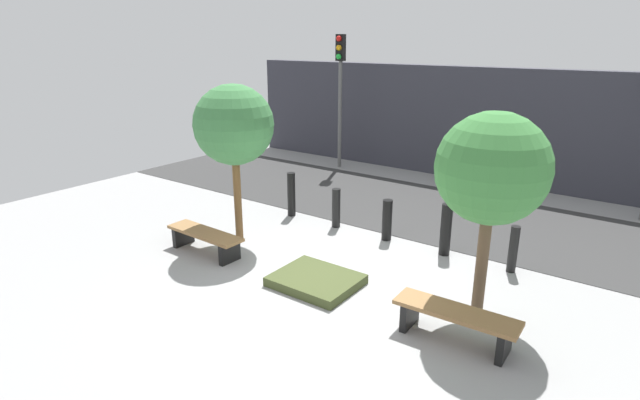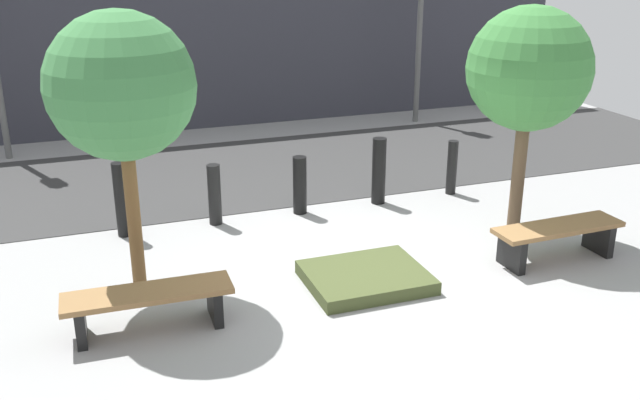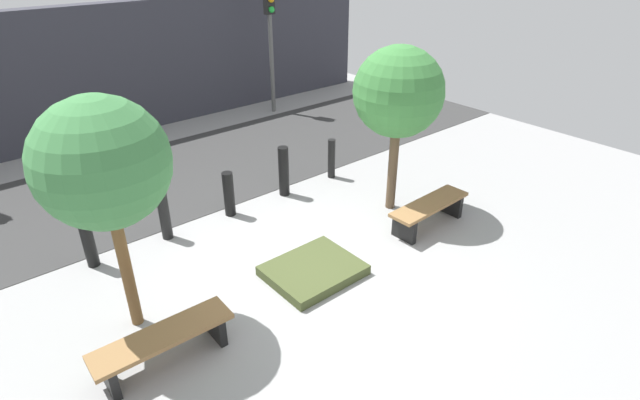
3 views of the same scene
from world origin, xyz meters
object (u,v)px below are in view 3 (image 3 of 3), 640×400
object	(u,v)px
bollard_left	(164,216)
bollard_right	(284,171)
bench_left	(164,342)
bollard_center	(229,194)
traffic_light_mid_west	(270,26)
tree_behind_left_bench	(102,164)
bollard_far_left	(87,238)
bench_right	(429,209)
bollard_far_right	(332,159)
planter_bed	(313,270)
tree_behind_right_bench	(398,93)

from	to	relation	value
bollard_left	bollard_right	bearing A→B (deg)	0.00
bench_left	bollard_center	distance (m)	3.68
bench_left	traffic_light_mid_west	size ratio (longest dim) A/B	0.49
tree_behind_left_bench	bollard_far_left	world-z (taller)	tree_behind_left_bench
bench_right	tree_behind_left_bench	world-z (taller)	tree_behind_left_bench
bollard_far_left	traffic_light_mid_west	size ratio (longest dim) A/B	0.30
bench_right	bollard_far_right	bearing A→B (deg)	88.20
bench_left	tree_behind_left_bench	bearing A→B (deg)	91.56
bollard_far_left	bollard_far_right	size ratio (longest dim) A/B	1.20
bench_right	traffic_light_mid_west	size ratio (longest dim) A/B	0.49
bench_left	bench_right	size ratio (longest dim) A/B	1.01
bollard_far_left	bollard_far_right	bearing A→B (deg)	0.00
planter_bed	bollard_far_left	distance (m)	3.57
planter_bed	bollard_right	bearing A→B (deg)	62.82
bench_right	bollard_far_right	size ratio (longest dim) A/B	1.98
bollard_far_left	bollard_left	xyz separation A→B (m)	(1.27, 0.00, -0.08)
tree_behind_right_bench	bollard_left	bearing A→B (deg)	155.31
bench_right	tree_behind_right_bench	size ratio (longest dim) A/B	0.56
bollard_center	tree_behind_right_bench	bearing A→B (deg)	-34.63
tree_behind_left_bench	bollard_right	bearing A→B (deg)	24.69
bench_left	tree_behind_right_bench	size ratio (longest dim) A/B	0.56
planter_bed	traffic_light_mid_west	bearing A→B (deg)	58.86
bench_left	tree_behind_right_bench	world-z (taller)	tree_behind_right_bench
bench_right	bollard_left	distance (m)	4.65
bollard_right	bollard_center	bearing A→B (deg)	180.00
bench_right	planter_bed	size ratio (longest dim) A/B	1.24
tree_behind_right_bench	traffic_light_mid_west	distance (m)	6.48
bench_left	tree_behind_right_bench	xyz separation A→B (m)	(5.06, 0.93, 1.94)
bollard_center	bollard_right	distance (m)	1.27
bench_left	bollard_right	world-z (taller)	bollard_right
bollard_right	bench_right	bearing A→B (deg)	-64.79
bollard_far_right	tree_behind_right_bench	bearing A→B (deg)	-90.37
bollard_center	traffic_light_mid_west	size ratio (longest dim) A/B	0.25
bollard_left	bollard_center	xyz separation A→B (m)	(1.27, 0.00, -0.01)
tree_behind_left_bench	tree_behind_right_bench	world-z (taller)	tree_behind_left_bench
planter_bed	bollard_center	world-z (taller)	bollard_center
traffic_light_mid_west	tree_behind_right_bench	bearing A→B (deg)	-105.09
bench_left	bollard_center	xyz separation A→B (m)	(2.53, 2.67, 0.11)
tree_behind_right_bench	traffic_light_mid_west	bearing A→B (deg)	74.91
bollard_far_left	traffic_light_mid_west	distance (m)	8.34
planter_bed	bench_left	bearing A→B (deg)	-175.48
bollard_left	bollard_far_right	size ratio (longest dim) A/B	1.01
bench_right	bollard_left	xyz separation A→B (m)	(-3.80, 2.67, 0.10)
tree_behind_right_bench	bollard_right	world-z (taller)	tree_behind_right_bench
tree_behind_right_bench	bollard_center	world-z (taller)	tree_behind_right_bench
bench_left	tree_behind_left_bench	world-z (taller)	tree_behind_left_bench
bollard_left	bollard_right	world-z (taller)	bollard_right
bench_left	tree_behind_right_bench	bearing A→B (deg)	11.94
bollard_far_left	traffic_light_mid_west	bearing A→B (deg)	33.69
bench_right	bollard_right	distance (m)	2.96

